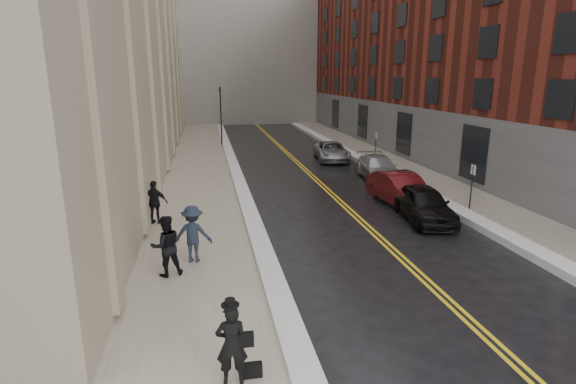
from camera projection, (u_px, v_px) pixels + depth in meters
name	position (u px, v px, depth m)	size (l,w,h in m)	color
ground	(368.00, 315.00, 11.89)	(160.00, 160.00, 0.00)	black
sidewalk_left	(199.00, 182.00, 26.31)	(4.00, 64.00, 0.15)	gray
sidewalk_right	(414.00, 173.00, 28.68)	(3.00, 64.00, 0.15)	gray
lane_stripe_a	(313.00, 179.00, 27.53)	(0.12, 64.00, 0.01)	gold
lane_stripe_b	(317.00, 179.00, 27.57)	(0.12, 64.00, 0.01)	gold
snow_ridge_left	(238.00, 180.00, 26.70)	(0.70, 60.80, 0.26)	white
snow_ridge_right	(387.00, 173.00, 28.33)	(0.85, 60.80, 0.30)	white
building_right	(484.00, 37.00, 34.58)	(14.00, 50.00, 18.00)	maroon
traffic_signal	(221.00, 112.00, 39.20)	(0.18, 0.15, 5.20)	black
parking_sign_near	(472.00, 184.00, 20.55)	(0.06, 0.35, 2.23)	black
parking_sign_far	(376.00, 145.00, 31.97)	(0.06, 0.35, 2.23)	black
car_black	(424.00, 204.00, 19.49)	(1.78, 4.44, 1.51)	black
car_maroon	(401.00, 189.00, 21.88)	(1.65, 4.73, 1.56)	#4B0D12
car_silver_near	(378.00, 168.00, 27.31)	(1.96, 4.82, 1.40)	#A7AAAF
car_silver_far	(332.00, 151.00, 33.41)	(2.25, 4.88, 1.36)	#989CA0
pedestrian_main	(232.00, 345.00, 8.85)	(0.63, 0.41, 1.73)	black
pedestrian_a	(166.00, 246.00, 13.71)	(0.93, 0.73, 1.92)	black
pedestrian_b	(193.00, 234.00, 14.75)	(1.24, 0.71, 1.92)	#1B2230
pedestrian_c	(155.00, 202.00, 18.56)	(1.07, 0.45, 1.83)	black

